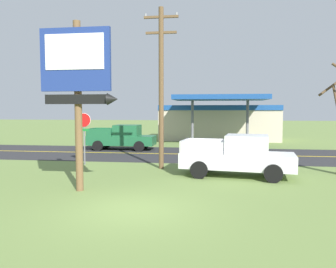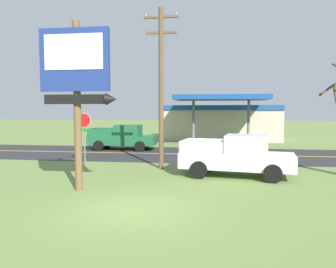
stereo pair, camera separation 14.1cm
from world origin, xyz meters
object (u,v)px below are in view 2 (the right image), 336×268
(motel_sign, at_px, (77,77))
(gas_station, at_px, (220,121))
(stop_sign, at_px, (84,129))
(pickup_white_parked_on_lawn, at_px, (238,156))
(pickup_green_on_road, at_px, (123,138))
(utility_pole, at_px, (161,84))

(motel_sign, distance_m, gas_station, 23.80)
(motel_sign, distance_m, stop_sign, 6.74)
(gas_station, height_order, pickup_white_parked_on_lawn, gas_station)
(stop_sign, bearing_deg, motel_sign, -69.59)
(pickup_white_parked_on_lawn, distance_m, pickup_green_on_road, 12.38)
(gas_station, bearing_deg, pickup_green_on_road, -127.39)
(utility_pole, xyz_separation_m, gas_station, (3.33, 17.68, -2.56))
(motel_sign, xyz_separation_m, stop_sign, (-2.21, 5.93, -2.33))
(motel_sign, distance_m, utility_pole, 5.81)
(gas_station, bearing_deg, utility_pole, -100.67)
(motel_sign, height_order, gas_station, motel_sign)
(utility_pole, distance_m, pickup_white_parked_on_lawn, 5.50)
(pickup_white_parked_on_lawn, bearing_deg, gas_station, 91.73)
(stop_sign, bearing_deg, pickup_white_parked_on_lawn, -14.50)
(motel_sign, relative_size, stop_sign, 2.19)
(stop_sign, relative_size, utility_pole, 0.35)
(utility_pole, height_order, pickup_white_parked_on_lawn, utility_pole)
(utility_pole, bearing_deg, motel_sign, -113.71)
(gas_station, xyz_separation_m, pickup_green_on_road, (-7.61, -9.96, -0.98))
(stop_sign, relative_size, gas_station, 0.25)
(motel_sign, xyz_separation_m, pickup_white_parked_on_lawn, (6.24, 3.74, -3.39))
(stop_sign, height_order, utility_pole, utility_pole)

